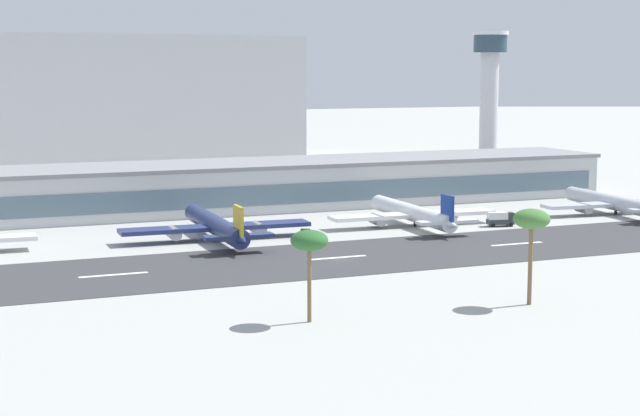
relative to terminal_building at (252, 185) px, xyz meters
The scene contains 15 objects.
ground_plane 75.30m from the terminal_building, 96.10° to the right, with size 1400.00×1400.00×0.00m, color #A8A8A3.
runway_strip 73.60m from the terminal_building, 96.24° to the right, with size 800.00×33.85×0.08m, color #38383A.
runway_centreline_dash_3 88.57m from the terminal_building, 124.38° to the right, with size 12.00×1.20×0.01m, color white.
runway_centreline_dash_4 73.57m from the terminal_building, 96.01° to the right, with size 12.00×1.20×0.01m, color white.
runway_centreline_dash_5 80.04m from the terminal_building, 66.01° to the right, with size 12.00×1.20×0.01m, color white.
terminal_building is the anchor object (origin of this frame).
control_tower 98.11m from the terminal_building, 19.13° to the left, with size 11.39×11.39×47.58m.
distant_hotel_block 148.07m from the terminal_building, 87.48° to the left, with size 121.08×32.50×48.95m, color #BCBCC1.
airliner_gold_tail_gate_1 50.88m from the terminal_building, 116.87° to the right, with size 40.53×45.16×9.42m.
airliner_navy_tail_gate_2 50.30m from the terminal_building, 61.24° to the right, with size 39.85×43.49×9.07m.
airliner_black_tail_gate_3 91.33m from the terminal_building, 30.16° to the right, with size 37.98×42.47×8.87m.
service_baggage_tug_0 51.30m from the terminal_building, 96.01° to the right, with size 3.58×2.98×2.20m.
service_box_truck_1 66.57m from the terminal_building, 50.32° to the right, with size 6.38×3.75×3.25m.
palm_tree_0 120.28m from the terminal_building, 104.76° to the right, with size 5.33×5.33×13.15m.
palm_tree_1 119.28m from the terminal_building, 87.98° to the right, with size 5.58×5.58×14.67m.
Camera 1 is at (-73.88, -169.57, 35.11)m, focal length 56.27 mm.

